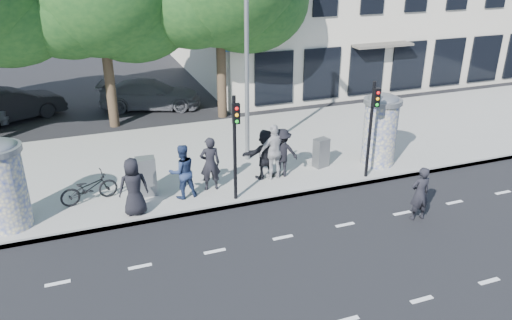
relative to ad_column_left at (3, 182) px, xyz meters
name	(u,v)px	position (x,y,z in m)	size (l,w,h in m)	color
ground	(304,265)	(7.20, -4.50, -1.54)	(120.00, 120.00, 0.00)	black
sidewalk	(221,156)	(7.20, 3.00, -1.46)	(40.00, 8.00, 0.15)	gray
curb	(257,201)	(7.20, -0.95, -1.46)	(40.00, 0.10, 0.16)	slate
lane_dash_near	(347,320)	(7.20, -6.70, -1.53)	(32.00, 0.12, 0.01)	silver
lane_dash_far	(283,237)	(7.20, -3.10, -1.53)	(32.00, 0.12, 0.01)	silver
ad_column_left	(3,182)	(0.00, 0.00, 0.00)	(1.36, 1.36, 2.65)	beige
ad_column_right	(380,128)	(12.40, 0.20, 0.00)	(1.36, 1.36, 2.65)	beige
traffic_pole_near	(235,138)	(6.60, -0.71, 0.69)	(0.22, 0.31, 3.40)	black
traffic_pole_far	(372,120)	(11.40, -0.71, 0.69)	(0.22, 0.31, 3.40)	black
street_lamp	(247,35)	(8.00, 2.13, 3.26)	(0.25, 0.93, 8.00)	slate
ped_a	(133,187)	(3.47, -0.54, -0.49)	(0.88, 0.57, 1.80)	black
ped_b	(210,164)	(6.04, 0.26, -0.47)	(0.67, 0.44, 1.83)	black
ped_c	(182,172)	(5.06, 0.03, -0.49)	(0.87, 0.68, 1.79)	navy
ped_d	(282,153)	(8.64, 0.41, -0.52)	(1.12, 0.65, 1.74)	black
ped_e	(275,152)	(8.33, 0.33, -0.41)	(1.15, 0.65, 1.96)	#A5A5A8
ped_f	(265,154)	(8.06, 0.50, -0.51)	(1.63, 0.58, 1.75)	black
man_road	(420,194)	(11.41, -3.53, -0.69)	(0.62, 0.41, 1.70)	black
bicycle	(89,188)	(2.22, 0.75, -0.92)	(1.79, 0.62, 0.94)	black
cabinet_left	(146,176)	(4.01, 0.61, -0.75)	(0.61, 0.45, 1.28)	slate
cabinet_right	(321,153)	(10.29, 0.65, -0.85)	(0.51, 0.37, 1.07)	slate
car_mid	(11,105)	(-0.68, 10.60, -0.77)	(4.68, 1.63, 1.54)	black
car_right	(150,94)	(5.71, 10.33, -0.82)	(4.94, 2.01, 1.43)	#52545A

